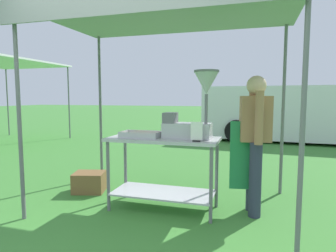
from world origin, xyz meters
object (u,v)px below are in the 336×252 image
object	(u,v)px
menu_sign	(197,133)
donut_tray	(140,136)
vendor	(254,137)
donut_fryer	(193,111)
stall_canopy	(166,18)
donut_cart	(163,159)
supply_crate	(89,182)
van_white	(298,113)

from	to	relation	value
menu_sign	donut_tray	bearing A→B (deg)	169.29
vendor	donut_fryer	bearing A→B (deg)	-169.14
stall_canopy	donut_tray	xyz separation A→B (m)	(-0.27, -0.15, -1.39)
donut_cart	menu_sign	size ratio (longest dim) A/B	6.13
menu_sign	supply_crate	world-z (taller)	menu_sign
donut_tray	van_white	xyz separation A→B (m)	(2.62, 6.51, -0.02)
menu_sign	supply_crate	distance (m)	1.93
vendor	supply_crate	bearing A→B (deg)	176.43
donut_cart	menu_sign	distance (m)	0.59
vendor	supply_crate	size ratio (longest dim) A/B	3.19
donut_tray	stall_canopy	bearing A→B (deg)	29.00
donut_cart	van_white	xyz separation A→B (m)	(2.34, 6.46, 0.25)
donut_fryer	van_white	size ratio (longest dim) A/B	0.14
donut_cart	supply_crate	distance (m)	1.35
vendor	van_white	bearing A→B (deg)	78.35
donut_tray	donut_fryer	size ratio (longest dim) A/B	0.60
stall_canopy	donut_fryer	distance (m)	1.15
menu_sign	vendor	size ratio (longest dim) A/B	0.13
stall_canopy	vendor	size ratio (longest dim) A/B	1.89
stall_canopy	donut_cart	world-z (taller)	stall_canopy
stall_canopy	donut_fryer	bearing A→B (deg)	-9.04
stall_canopy	donut_tray	size ratio (longest dim) A/B	6.46
van_white	menu_sign	bearing A→B (deg)	-105.98
supply_crate	menu_sign	bearing A→B (deg)	-16.86
donut_tray	vendor	size ratio (longest dim) A/B	0.29
stall_canopy	van_white	bearing A→B (deg)	69.77
menu_sign	van_white	size ratio (longest dim) A/B	0.04
menu_sign	supply_crate	bearing A→B (deg)	163.14
donut_cart	donut_tray	world-z (taller)	donut_tray
menu_sign	supply_crate	xyz separation A→B (m)	(-1.67, 0.50, -0.83)
menu_sign	stall_canopy	bearing A→B (deg)	146.89
donut_cart	donut_fryer	xyz separation A→B (m)	(0.36, 0.04, 0.58)
vendor	van_white	xyz separation A→B (m)	(1.30, 6.28, -0.02)
menu_sign	van_white	bearing A→B (deg)	74.02
donut_tray	van_white	size ratio (longest dim) A/B	0.08
menu_sign	van_white	world-z (taller)	van_white
donut_cart	van_white	bearing A→B (deg)	70.05
donut_cart	vendor	bearing A→B (deg)	9.45
stall_canopy	donut_fryer	size ratio (longest dim) A/B	3.85
supply_crate	van_white	distance (m)	7.14
donut_cart	vendor	distance (m)	1.10
donut_tray	vendor	bearing A→B (deg)	9.76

